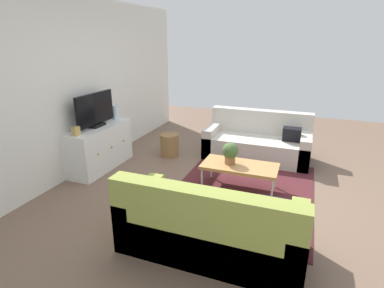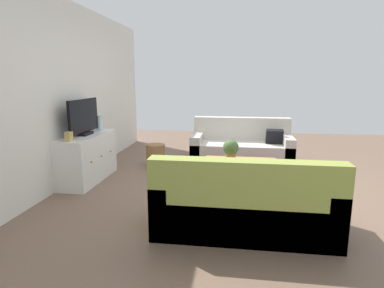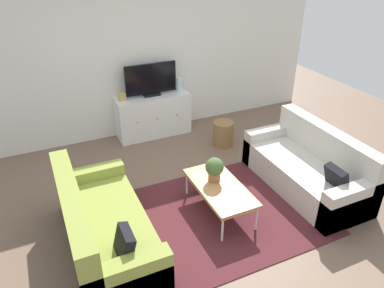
{
  "view_description": "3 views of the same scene",
  "coord_description": "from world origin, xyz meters",
  "px_view_note": "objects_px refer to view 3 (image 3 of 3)",
  "views": [
    {
      "loc": [
        -3.93,
        -0.86,
        2.09
      ],
      "look_at": [
        0.0,
        0.63,
        0.63
      ],
      "focal_mm": 28.71,
      "sensor_mm": 36.0,
      "label": 1
    },
    {
      "loc": [
        -4.54,
        -0.0,
        1.57
      ],
      "look_at": [
        0.0,
        0.63,
        0.63
      ],
      "focal_mm": 30.07,
      "sensor_mm": 36.0,
      "label": 2
    },
    {
      "loc": [
        -1.78,
        -3.25,
        3.01
      ],
      "look_at": [
        0.0,
        0.63,
        0.63
      ],
      "focal_mm": 34.35,
      "sensor_mm": 36.0,
      "label": 3
    }
  ],
  "objects_px": {
    "coffee_table": "(220,188)",
    "mantel_clock": "(122,97)",
    "glass_vase": "(180,84)",
    "wicker_basket": "(223,133)",
    "potted_plant": "(214,168)",
    "couch_right_side": "(310,169)",
    "flat_screen_tv": "(151,80)",
    "couch_left_side": "(99,230)",
    "tv_console": "(153,115)"
  },
  "relations": [
    {
      "from": "couch_right_side",
      "to": "flat_screen_tv",
      "type": "bearing_deg",
      "value": 120.74
    },
    {
      "from": "potted_plant",
      "to": "glass_vase",
      "type": "distance_m",
      "value": 2.27
    },
    {
      "from": "potted_plant",
      "to": "flat_screen_tv",
      "type": "relative_size",
      "value": 0.36
    },
    {
      "from": "potted_plant",
      "to": "glass_vase",
      "type": "relative_size",
      "value": 1.27
    },
    {
      "from": "coffee_table",
      "to": "wicker_basket",
      "type": "distance_m",
      "value": 1.75
    },
    {
      "from": "couch_right_side",
      "to": "tv_console",
      "type": "distance_m",
      "value": 2.77
    },
    {
      "from": "coffee_table",
      "to": "mantel_clock",
      "type": "xyz_separation_m",
      "value": [
        -0.54,
        2.35,
        0.43
      ]
    },
    {
      "from": "couch_left_side",
      "to": "flat_screen_tv",
      "type": "relative_size",
      "value": 2.09
    },
    {
      "from": "couch_left_side",
      "to": "coffee_table",
      "type": "bearing_deg",
      "value": 1.13
    },
    {
      "from": "mantel_clock",
      "to": "wicker_basket",
      "type": "distance_m",
      "value": 1.76
    },
    {
      "from": "couch_right_side",
      "to": "mantel_clock",
      "type": "relative_size",
      "value": 14.03
    },
    {
      "from": "coffee_table",
      "to": "glass_vase",
      "type": "xyz_separation_m",
      "value": [
        0.47,
        2.35,
        0.49
      ]
    },
    {
      "from": "mantel_clock",
      "to": "wicker_basket",
      "type": "xyz_separation_m",
      "value": [
        1.43,
        -0.84,
        -0.58
      ]
    },
    {
      "from": "potted_plant",
      "to": "tv_console",
      "type": "distance_m",
      "value": 2.21
    },
    {
      "from": "potted_plant",
      "to": "flat_screen_tv",
      "type": "distance_m",
      "value": 2.26
    },
    {
      "from": "coffee_table",
      "to": "flat_screen_tv",
      "type": "relative_size",
      "value": 1.22
    },
    {
      "from": "flat_screen_tv",
      "to": "glass_vase",
      "type": "bearing_deg",
      "value": -2.26
    },
    {
      "from": "coffee_table",
      "to": "glass_vase",
      "type": "distance_m",
      "value": 2.44
    },
    {
      "from": "couch_left_side",
      "to": "flat_screen_tv",
      "type": "xyz_separation_m",
      "value": [
        1.45,
        2.39,
        0.71
      ]
    },
    {
      "from": "flat_screen_tv",
      "to": "mantel_clock",
      "type": "distance_m",
      "value": 0.55
    },
    {
      "from": "couch_right_side",
      "to": "mantel_clock",
      "type": "xyz_separation_m",
      "value": [
        -1.93,
        2.37,
        0.51
      ]
    },
    {
      "from": "mantel_clock",
      "to": "coffee_table",
      "type": "bearing_deg",
      "value": -76.96
    },
    {
      "from": "coffee_table",
      "to": "glass_vase",
      "type": "bearing_deg",
      "value": 78.69
    },
    {
      "from": "potted_plant",
      "to": "couch_left_side",
      "type": "bearing_deg",
      "value": -173.24
    },
    {
      "from": "coffee_table",
      "to": "flat_screen_tv",
      "type": "height_order",
      "value": "flat_screen_tv"
    },
    {
      "from": "potted_plant",
      "to": "mantel_clock",
      "type": "relative_size",
      "value": 2.39
    },
    {
      "from": "coffee_table",
      "to": "couch_right_side",
      "type": "bearing_deg",
      "value": -1.21
    },
    {
      "from": "couch_right_side",
      "to": "potted_plant",
      "type": "height_order",
      "value": "couch_right_side"
    },
    {
      "from": "couch_left_side",
      "to": "flat_screen_tv",
      "type": "bearing_deg",
      "value": 58.77
    },
    {
      "from": "couch_right_side",
      "to": "mantel_clock",
      "type": "height_order",
      "value": "mantel_clock"
    },
    {
      "from": "tv_console",
      "to": "glass_vase",
      "type": "bearing_deg",
      "value": 0.01
    },
    {
      "from": "coffee_table",
      "to": "glass_vase",
      "type": "height_order",
      "value": "glass_vase"
    },
    {
      "from": "couch_right_side",
      "to": "coffee_table",
      "type": "xyz_separation_m",
      "value": [
        -1.39,
        0.03,
        0.08
      ]
    },
    {
      "from": "coffee_table",
      "to": "mantel_clock",
      "type": "relative_size",
      "value": 8.16
    },
    {
      "from": "couch_left_side",
      "to": "couch_right_side",
      "type": "xyz_separation_m",
      "value": [
        2.88,
        0.0,
        0.0
      ]
    },
    {
      "from": "coffee_table",
      "to": "tv_console",
      "type": "height_order",
      "value": "tv_console"
    },
    {
      "from": "potted_plant",
      "to": "wicker_basket",
      "type": "distance_m",
      "value": 1.66
    },
    {
      "from": "couch_left_side",
      "to": "tv_console",
      "type": "relative_size",
      "value": 1.46
    },
    {
      "from": "couch_right_side",
      "to": "mantel_clock",
      "type": "distance_m",
      "value": 3.1
    },
    {
      "from": "coffee_table",
      "to": "potted_plant",
      "type": "xyz_separation_m",
      "value": [
        -0.0,
        0.15,
        0.2
      ]
    },
    {
      "from": "tv_console",
      "to": "wicker_basket",
      "type": "xyz_separation_m",
      "value": [
        0.92,
        -0.84,
        -0.16
      ]
    },
    {
      "from": "mantel_clock",
      "to": "flat_screen_tv",
      "type": "bearing_deg",
      "value": 2.26
    },
    {
      "from": "couch_left_side",
      "to": "glass_vase",
      "type": "height_order",
      "value": "glass_vase"
    },
    {
      "from": "couch_right_side",
      "to": "wicker_basket",
      "type": "height_order",
      "value": "couch_right_side"
    },
    {
      "from": "wicker_basket",
      "to": "flat_screen_tv",
      "type": "bearing_deg",
      "value": 137.02
    },
    {
      "from": "couch_right_side",
      "to": "glass_vase",
      "type": "bearing_deg",
      "value": 111.13
    },
    {
      "from": "potted_plant",
      "to": "tv_console",
      "type": "relative_size",
      "value": 0.25
    },
    {
      "from": "tv_console",
      "to": "wicker_basket",
      "type": "distance_m",
      "value": 1.26
    },
    {
      "from": "flat_screen_tv",
      "to": "tv_console",
      "type": "bearing_deg",
      "value": -90.0
    },
    {
      "from": "couch_left_side",
      "to": "wicker_basket",
      "type": "xyz_separation_m",
      "value": [
        2.38,
        1.53,
        -0.07
      ]
    }
  ]
}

